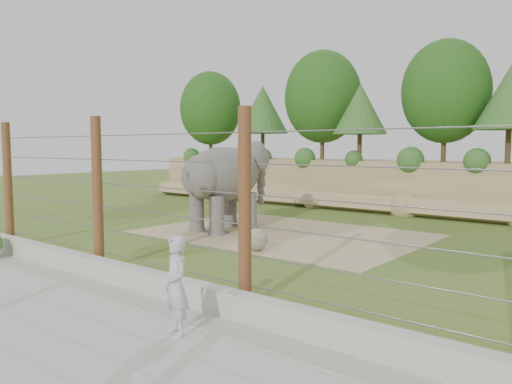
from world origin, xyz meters
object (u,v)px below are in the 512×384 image
Objects in this scene: elephant at (223,187)px; stone_ball at (257,240)px; barrier_fence at (98,194)px; zookeeper at (176,286)px.

elephant is 4.26m from stone_ball.
elephant is 0.21× the size of barrier_fence.
zookeeper is at bearing -62.20° from stone_ball.
barrier_fence reaches higher than zookeeper.
barrier_fence reaches higher than elephant.
zookeeper is at bearing -19.84° from barrier_fence.
elephant is at bearing 104.57° from barrier_fence.
zookeeper is (5.00, -1.80, -1.13)m from barrier_fence.
barrier_fence is (1.73, -6.64, 0.31)m from elephant.
zookeeper is (3.30, -6.27, 0.51)m from stone_ball.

